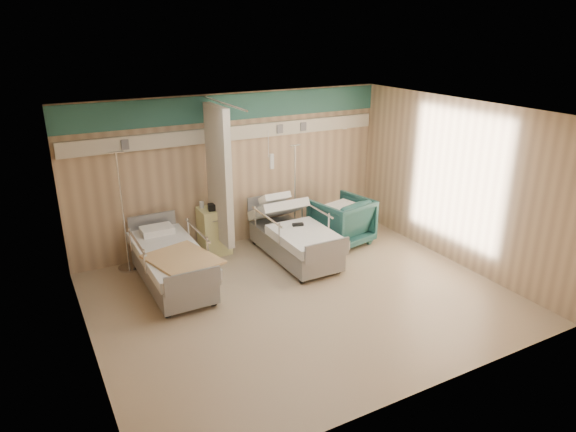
{
  "coord_description": "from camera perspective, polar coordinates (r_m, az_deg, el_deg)",
  "views": [
    {
      "loc": [
        -3.46,
        -5.96,
        3.89
      ],
      "look_at": [
        0.1,
        0.6,
        1.12
      ],
      "focal_mm": 32.0,
      "sensor_mm": 36.0,
      "label": 1
    }
  ],
  "objects": [
    {
      "name": "toiletry_bag",
      "position": [
        9.07,
        -8.19,
        1.0
      ],
      "size": [
        0.24,
        0.17,
        0.12
      ],
      "primitive_type": "cube",
      "rotation": [
        0.0,
        0.0,
        -0.19
      ],
      "color": "black",
      "rests_on": "bedside_cabinet"
    },
    {
      "name": "tan_blanket",
      "position": [
        7.77,
        -11.63,
        -4.71
      ],
      "size": [
        1.08,
        1.24,
        0.04
      ],
      "primitive_type": "cube",
      "rotation": [
        0.0,
        0.0,
        0.26
      ],
      "color": "tan",
      "rests_on": "bed_left"
    },
    {
      "name": "room_walls",
      "position": [
        7.38,
        0.41,
        4.46
      ],
      "size": [
        6.04,
        5.04,
        2.82
      ],
      "color": "tan",
      "rests_on": "ground"
    },
    {
      "name": "iv_stand_right",
      "position": [
        9.97,
        0.74,
        -0.25
      ],
      "size": [
        0.33,
        0.33,
        1.83
      ],
      "rotation": [
        0.0,
        0.0,
        0.11
      ],
      "color": "silver",
      "rests_on": "ground"
    },
    {
      "name": "iv_stand_left",
      "position": [
        9.04,
        -17.48,
        -3.19
      ],
      "size": [
        0.36,
        0.36,
        2.04
      ],
      "rotation": [
        0.0,
        0.0,
        0.25
      ],
      "color": "silver",
      "rests_on": "ground"
    },
    {
      "name": "bed_left",
      "position": [
        8.3,
        -12.77,
        -5.65
      ],
      "size": [
        1.0,
        2.16,
        0.63
      ],
      "primitive_type": null,
      "color": "white",
      "rests_on": "ground"
    },
    {
      "name": "white_cup",
      "position": [
        9.22,
        -9.57,
        1.25
      ],
      "size": [
        0.1,
        0.1,
        0.12
      ],
      "primitive_type": "cylinder",
      "rotation": [
        0.0,
        0.0,
        0.27
      ],
      "color": "white",
      "rests_on": "bedside_cabinet"
    },
    {
      "name": "visitor_armchair",
      "position": [
        9.68,
        5.95,
        -0.56
      ],
      "size": [
        1.13,
        1.15,
        0.89
      ],
      "primitive_type": "imported",
      "rotation": [
        0.0,
        0.0,
        3.34
      ],
      "color": "#1F4E4D",
      "rests_on": "ground"
    },
    {
      "name": "bed_right",
      "position": [
        9.05,
        0.69,
        -2.86
      ],
      "size": [
        1.0,
        2.16,
        0.63
      ],
      "primitive_type": null,
      "color": "white",
      "rests_on": "ground"
    },
    {
      "name": "call_remote",
      "position": [
        8.89,
        1.1,
        -0.96
      ],
      "size": [
        0.21,
        0.13,
        0.04
      ],
      "primitive_type": "cube",
      "rotation": [
        0.0,
        0.0,
        -0.25
      ],
      "color": "black",
      "rests_on": "bed_right"
    },
    {
      "name": "ground",
      "position": [
        7.91,
        1.47,
        -9.06
      ],
      "size": [
        6.0,
        5.0,
        0.0
      ],
      "primitive_type": "cube",
      "color": "tan",
      "rests_on": "ground"
    },
    {
      "name": "waffle_blanket",
      "position": [
        9.51,
        6.17,
        2.1
      ],
      "size": [
        0.66,
        0.61,
        0.06
      ],
      "primitive_type": "cube",
      "rotation": [
        0.0,
        0.0,
        3.37
      ],
      "color": "silver",
      "rests_on": "visitor_armchair"
    },
    {
      "name": "bedside_cabinet",
      "position": [
        9.33,
        -8.21,
        -1.62
      ],
      "size": [
        0.5,
        0.48,
        0.85
      ],
      "primitive_type": "cube",
      "color": "#E7E490",
      "rests_on": "ground"
    }
  ]
}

